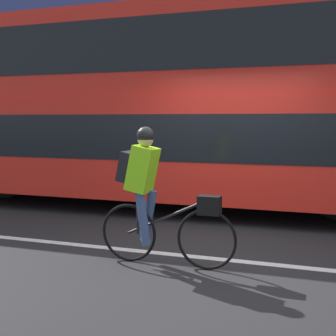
# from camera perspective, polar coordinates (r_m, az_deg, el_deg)

# --- Properties ---
(ground_plane) EXTENTS (80.00, 80.00, 0.00)m
(ground_plane) POSITION_cam_1_polar(r_m,az_deg,el_deg) (6.22, 4.38, -10.36)
(ground_plane) COLOR #232326
(road_center_line) EXTENTS (50.00, 0.14, 0.01)m
(road_center_line) POSITION_cam_1_polar(r_m,az_deg,el_deg) (6.05, 3.93, -10.78)
(road_center_line) COLOR silver
(road_center_line) RESTS_ON ground_plane
(sidewalk_curb) EXTENTS (60.00, 1.86, 0.15)m
(sidewalk_curb) POSITION_cam_1_polar(r_m,az_deg,el_deg) (11.42, 11.57, -2.61)
(sidewalk_curb) COLOR gray
(sidewalk_curb) RESTS_ON ground_plane
(building_facade) EXTENTS (60.00, 0.30, 6.71)m
(building_facade) POSITION_cam_1_polar(r_m,az_deg,el_deg) (12.48, 12.60, 13.20)
(building_facade) COLOR #33478C
(building_facade) RESTS_ON ground_plane
(bus) EXTENTS (11.34, 2.59, 3.74)m
(bus) POSITION_cam_1_polar(r_m,az_deg,el_deg) (9.27, -1.88, 8.04)
(bus) COLOR black
(bus) RESTS_ON ground_plane
(cyclist_on_bike) EXTENTS (1.70, 0.32, 1.66)m
(cyclist_on_bike) POSITION_cam_1_polar(r_m,az_deg,el_deg) (5.59, -1.89, -2.85)
(cyclist_on_bike) COLOR black
(cyclist_on_bike) RESTS_ON ground_plane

